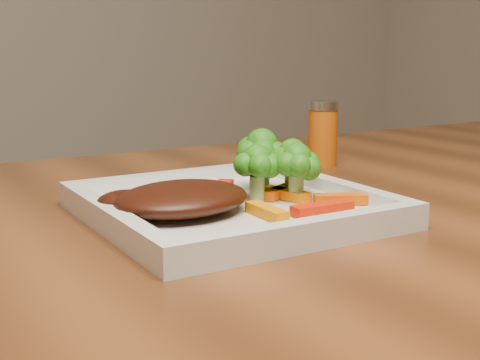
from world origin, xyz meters
TOP-DOWN VIEW (x-y plane):
  - plate at (-0.18, -0.13)m, footprint 0.27×0.27m
  - steak at (-0.23, -0.14)m, footprint 0.14×0.12m
  - broccoli_0 at (-0.11, -0.09)m, footprint 0.07×0.07m
  - broccoli_1 at (-0.09, -0.12)m, footprint 0.06×0.06m
  - broccoli_2 at (-0.11, -0.15)m, footprint 0.07×0.07m
  - broccoli_3 at (-0.14, -0.13)m, footprint 0.06×0.06m
  - carrot_0 at (-0.12, -0.21)m, footprint 0.06×0.02m
  - carrot_1 at (-0.08, -0.19)m, footprint 0.06×0.04m
  - carrot_2 at (-0.17, -0.19)m, footprint 0.02×0.06m
  - carrot_4 at (-0.16, -0.08)m, footprint 0.05×0.06m
  - carrot_5 at (-0.11, -0.14)m, footprint 0.03×0.06m
  - carrot_6 at (-0.11, -0.13)m, footprint 0.05×0.04m
  - spice_shaker at (0.07, 0.05)m, footprint 0.05×0.05m

SIDE VIEW (x-z plane):
  - plate at x=-0.18m, z-range 0.75..0.76m
  - carrot_0 at x=-0.12m, z-range 0.76..0.77m
  - carrot_1 at x=-0.08m, z-range 0.76..0.77m
  - carrot_2 at x=-0.17m, z-range 0.76..0.77m
  - carrot_4 at x=-0.16m, z-range 0.76..0.77m
  - carrot_5 at x=-0.11m, z-range 0.76..0.77m
  - carrot_6 at x=-0.11m, z-range 0.76..0.77m
  - steak at x=-0.23m, z-range 0.76..0.79m
  - broccoli_2 at x=-0.11m, z-range 0.76..0.82m
  - broccoli_3 at x=-0.14m, z-range 0.76..0.82m
  - broccoli_1 at x=-0.09m, z-range 0.76..0.83m
  - spice_shaker at x=0.07m, z-range 0.75..0.84m
  - broccoli_0 at x=-0.11m, z-range 0.76..0.83m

